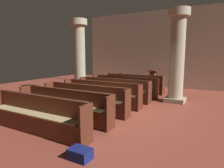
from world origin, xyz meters
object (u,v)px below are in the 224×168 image
Objects in this scene: lectern at (152,81)px; kneeler_box_navy at (80,154)px; pew_row_1 at (124,85)px; pillar_far_side at (79,55)px; pew_row_4 at (84,97)px; pew_row_5 at (63,104)px; hymn_book at (121,74)px; pew_row_3 at (101,92)px; pew_row_0 at (132,83)px; pew_row_2 at (113,89)px; pillar_aisle_side at (177,55)px; pew_row_6 at (34,113)px.

lectern reaches higher than kneeler_box_navy.
pew_row_1 is 0.89× the size of pillar_far_side.
pew_row_4 is 1.02m from pew_row_5.
pew_row_1 is 17.58× the size of hymn_book.
pew_row_3 is 1.00× the size of pew_row_5.
hymn_book is at bearing 166.26° from pew_row_0.
pew_row_2 is 1.02m from pew_row_3.
kneeler_box_navy is (1.83, -5.60, -0.37)m from pew_row_1.
pew_row_5 is (0.00, -4.08, 0.00)m from pew_row_1.
pew_row_3 is 4.03m from kneeler_box_navy.
pew_row_1 is at bearing 90.00° from pew_row_4.
pew_row_5 is (0.00, -5.09, 0.00)m from pew_row_0.
pew_row_2 is 2.94m from pillar_aisle_side.
pew_row_4 is 17.58× the size of hymn_book.
pillar_aisle_side reaches higher than kneeler_box_navy.
pew_row_2 is at bearing -70.69° from hymn_book.
pillar_aisle_side is (2.42, 3.90, 1.43)m from pew_row_5.
hymn_book reaches higher than pew_row_1.
kneeler_box_navy is at bearing -54.25° from pew_row_4.
hymn_book is (-0.78, 4.27, 0.43)m from pew_row_4.
pillar_aisle_side is (2.42, 2.88, 1.43)m from pew_row_4.
pillar_far_side is 19.71× the size of hymn_book.
pew_row_5 is at bearing -90.00° from pew_row_1.
pew_row_5 reaches higher than kneeler_box_navy.
pillar_far_side is 3.40× the size of lectern.
lectern is (0.71, 6.28, -0.02)m from pew_row_5.
lectern reaches higher than pew_row_2.
pew_row_1 is 2.79m from pillar_far_side.
pew_row_2 is at bearing -160.85° from pillar_aisle_side.
pew_row_5 is 17.58× the size of hymn_book.
pillar_far_side is 8.88× the size of kneeler_box_navy.
pew_row_2 reaches higher than kneeler_box_navy.
pew_row_6 is at bearing -90.00° from pew_row_1.
pew_row_3 is 17.58× the size of hymn_book.
pew_row_2 and pew_row_3 have the same top height.
pew_row_6 is at bearing -90.00° from pew_row_2.
pew_row_0 is 0.89× the size of pillar_aisle_side.
pew_row_5 is at bearing -90.00° from pew_row_4.
pew_row_3 is at bearing -90.00° from pew_row_2.
pew_row_0 and pew_row_1 have the same top height.
pew_row_6 is (0.00, -4.08, 0.00)m from pew_row_2.
pew_row_5 is 2.42m from kneeler_box_navy.
pew_row_2 is 1.00× the size of pew_row_3.
pillar_aisle_side is 4.79m from pillar_far_side.
pew_row_3 is 7.92× the size of kneeler_box_navy.
pillar_aisle_side reaches higher than pew_row_6.
pew_row_1 is 1.00× the size of pew_row_6.
pew_row_6 is 17.58× the size of hymn_book.
pew_row_1 and pew_row_6 have the same top height.
pew_row_2 is at bearing -90.00° from pew_row_1.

